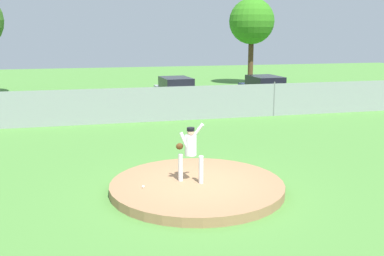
{
  "coord_description": "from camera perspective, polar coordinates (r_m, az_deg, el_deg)",
  "views": [
    {
      "loc": [
        -2.92,
        -11.23,
        4.31
      ],
      "look_at": [
        0.35,
        1.97,
        1.36
      ],
      "focal_mm": 41.06,
      "sensor_mm": 36.0,
      "label": 1
    }
  ],
  "objects": [
    {
      "name": "chainlink_fence",
      "position": [
        21.7,
        -5.99,
        3.02
      ],
      "size": [
        34.04,
        0.07,
        1.82
      ],
      "color": "gray",
      "rests_on": "ground_plane"
    },
    {
      "name": "traffic_cone_orange",
      "position": [
        25.45,
        -8.74,
        2.93
      ],
      "size": [
        0.4,
        0.4,
        0.55
      ],
      "color": "orange",
      "rests_on": "asphalt_strip"
    },
    {
      "name": "parked_car_navy",
      "position": [
        28.26,
        9.42,
        4.92
      ],
      "size": [
        2.07,
        4.45,
        1.66
      ],
      "color": "#161E4C",
      "rests_on": "ground_plane"
    },
    {
      "name": "pitcher_youth",
      "position": [
        12.03,
        -0.22,
        -2.71
      ],
      "size": [
        0.77,
        0.46,
        1.67
      ],
      "color": "silver",
      "rests_on": "pitchers_mound"
    },
    {
      "name": "asphalt_strip",
      "position": [
        26.25,
        -7.33,
        2.69
      ],
      "size": [
        44.0,
        7.0,
        0.01
      ],
      "primitive_type": "cube",
      "color": "#2B2B2D",
      "rests_on": "ground_plane"
    },
    {
      "name": "baseball",
      "position": [
        11.91,
        -6.35,
        -7.59
      ],
      "size": [
        0.07,
        0.07,
        0.07
      ],
      "primitive_type": "sphere",
      "color": "white",
      "rests_on": "pitchers_mound"
    },
    {
      "name": "parked_car_silver",
      "position": [
        26.91,
        -2.09,
        4.72
      ],
      "size": [
        2.09,
        4.34,
        1.68
      ],
      "color": "#B7BABF",
      "rests_on": "ground_plane"
    },
    {
      "name": "ground_plane",
      "position": [
        18.0,
        -4.15,
        -1.66
      ],
      "size": [
        80.0,
        80.0,
        0.0
      ],
      "primitive_type": "plane",
      "color": "#4C8438"
    },
    {
      "name": "pitchers_mound",
      "position": [
        12.33,
        0.65,
        -7.61
      ],
      "size": [
        4.84,
        4.84,
        0.25
      ],
      "primitive_type": "cylinder",
      "color": "#99704C",
      "rests_on": "ground_plane"
    },
    {
      "name": "tree_bushy_near",
      "position": [
        37.59,
        7.76,
        13.5
      ],
      "size": [
        3.74,
        3.74,
        7.13
      ],
      "color": "#4C331E",
      "rests_on": "ground_plane"
    }
  ]
}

